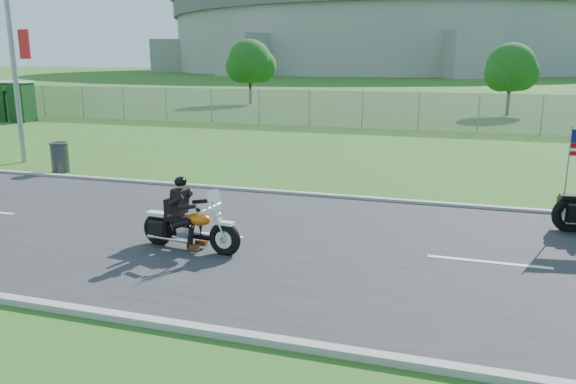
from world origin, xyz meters
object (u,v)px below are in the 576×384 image
(porta_toilet_a, at_px, (22,103))
(trash_can, at_px, (60,158))
(porta_toilet_b, at_px, (3,102))
(motorcycle_lead, at_px, (189,228))
(streetlight, at_px, (12,2))

(porta_toilet_a, distance_m, trash_can, 17.52)
(porta_toilet_a, bearing_deg, porta_toilet_b, 180.00)
(porta_toilet_a, bearing_deg, motorcycle_lead, -41.46)
(streetlight, distance_m, porta_toilet_a, 15.39)
(streetlight, bearing_deg, motorcycle_lead, -34.88)
(porta_toilet_b, xyz_separation_m, trash_can, (13.99, -12.17, -0.66))
(porta_toilet_b, bearing_deg, streetlight, -43.35)
(streetlight, height_order, motorcycle_lead, streetlight)
(streetlight, xyz_separation_m, motorcycle_lead, (10.35, -7.22, -5.16))
(motorcycle_lead, bearing_deg, porta_toilet_a, 144.80)
(porta_toilet_a, xyz_separation_m, trash_can, (12.59, -12.17, -0.66))
(porta_toilet_a, height_order, motorcycle_lead, porta_toilet_a)
(motorcycle_lead, bearing_deg, trash_can, 149.47)
(streetlight, height_order, porta_toilet_b, streetlight)
(streetlight, distance_m, porta_toilet_b, 16.33)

